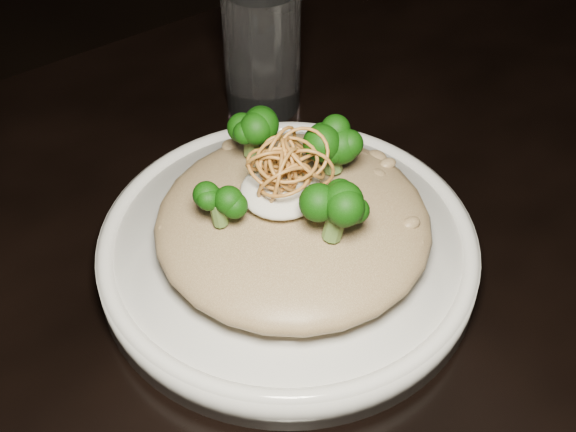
% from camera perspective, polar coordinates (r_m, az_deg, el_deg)
% --- Properties ---
extents(table, '(1.10, 0.80, 0.75)m').
position_cam_1_polar(table, '(0.70, 6.92, -7.29)').
color(table, black).
rests_on(table, ground).
extents(plate, '(0.29, 0.29, 0.03)m').
position_cam_1_polar(plate, '(0.61, -0.00, -2.68)').
color(plate, silver).
rests_on(plate, table).
extents(risotto, '(0.20, 0.20, 0.04)m').
position_cam_1_polar(risotto, '(0.58, 0.36, -0.55)').
color(risotto, brown).
rests_on(risotto, plate).
extents(broccoli, '(0.14, 0.14, 0.05)m').
position_cam_1_polar(broccoli, '(0.55, -0.33, 3.53)').
color(broccoli, black).
rests_on(broccoli, risotto).
extents(cheese, '(0.06, 0.06, 0.02)m').
position_cam_1_polar(cheese, '(0.56, -0.50, 1.81)').
color(cheese, silver).
rests_on(cheese, risotto).
extents(shallots, '(0.05, 0.05, 0.04)m').
position_cam_1_polar(shallots, '(0.55, 0.02, 4.24)').
color(shallots, brown).
rests_on(shallots, cheese).
extents(drinking_glass, '(0.08, 0.08, 0.12)m').
position_cam_1_polar(drinking_glass, '(0.74, -1.86, 11.80)').
color(drinking_glass, silver).
rests_on(drinking_glass, table).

